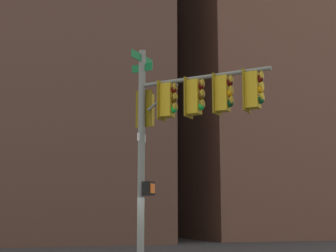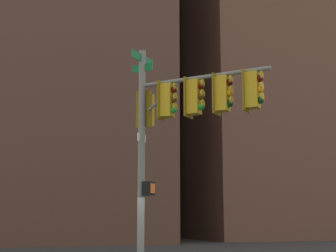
{
  "view_description": "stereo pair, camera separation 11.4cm",
  "coord_description": "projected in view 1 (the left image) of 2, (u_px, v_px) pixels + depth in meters",
  "views": [
    {
      "loc": [
        -14.62,
        4.28,
        1.92
      ],
      "look_at": [
        -0.73,
        -0.47,
        4.57
      ],
      "focal_mm": 54.39,
      "sensor_mm": 36.0,
      "label": 1
    },
    {
      "loc": [
        -14.66,
        4.17,
        1.92
      ],
      "look_at": [
        -0.73,
        -0.47,
        4.57
      ],
      "focal_mm": 54.39,
      "sensor_mm": 36.0,
      "label": 2
    }
  ],
  "objects": [
    {
      "name": "signal_pole_assembly",
      "position": [
        180.0,
        116.0,
        14.83
      ],
      "size": [
        3.46,
        3.29,
        7.01
      ],
      "rotation": [
        0.0,
        0.0,
        3.9
      ],
      "color": "slate",
      "rests_on": "ground_plane"
    },
    {
      "name": "building_brick_farside",
      "position": [
        31.0,
        54.0,
        70.78
      ],
      "size": [
        21.54,
        18.07,
        48.73
      ],
      "primitive_type": "cube",
      "color": "brown",
      "rests_on": "ground_plane"
    },
    {
      "name": "building_brick_midblock",
      "position": [
        248.0,
        26.0,
        57.08
      ],
      "size": [
        22.99,
        18.12,
        46.29
      ],
      "primitive_type": "cube",
      "color": "brown",
      "rests_on": "ground_plane"
    }
  ]
}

